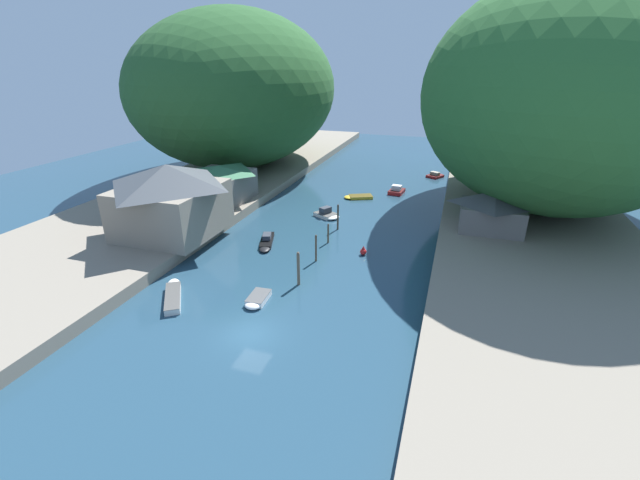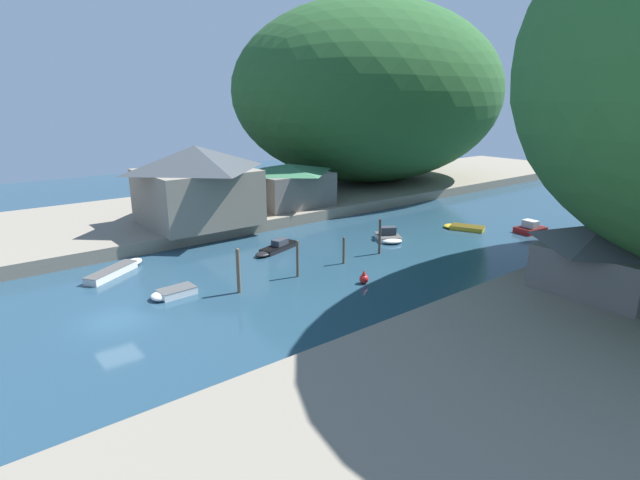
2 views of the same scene
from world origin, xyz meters
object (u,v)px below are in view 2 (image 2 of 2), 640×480
(boat_far_right_bank, at_px, (463,227))
(boat_white_cruiser, at_px, (276,248))
(boat_small_dinghy, at_px, (532,228))
(right_bank_cottage, at_px, (601,257))
(boat_far_upstream, at_px, (172,293))
(person_on_quay, at_px, (233,214))
(boathouse_shed, at_px, (288,184))
(waterfront_building, at_px, (197,183))
(boat_open_rowboat, at_px, (118,269))
(boat_navy_launch, at_px, (389,237))
(person_by_boathouse, at_px, (231,211))
(boat_mid_channel, at_px, (632,221))
(channel_buoy_near, at_px, (364,278))

(boat_far_right_bank, bearing_deg, boat_white_cruiser, 139.26)
(boat_small_dinghy, bearing_deg, right_bank_cottage, -43.48)
(boat_far_upstream, bearing_deg, person_on_quay, -47.59)
(person_on_quay, bearing_deg, boathouse_shed, 11.68)
(waterfront_building, height_order, boat_open_rowboat, waterfront_building)
(boat_navy_launch, bearing_deg, boathouse_shed, -54.63)
(boat_far_upstream, height_order, boat_far_right_bank, boat_far_upstream)
(boat_navy_launch, xyz_separation_m, boat_far_upstream, (0.57, -22.58, -0.11))
(boathouse_shed, relative_size, person_by_boathouse, 5.59)
(boat_white_cruiser, relative_size, boat_open_rowboat, 0.96)
(boat_navy_launch, relative_size, boat_mid_channel, 1.03)
(boat_mid_channel, height_order, person_by_boathouse, person_by_boathouse)
(boathouse_shed, relative_size, boat_navy_launch, 2.36)
(waterfront_building, relative_size, boat_open_rowboat, 1.94)
(person_on_quay, distance_m, person_by_boathouse, 1.48)
(person_on_quay, bearing_deg, boat_far_right_bank, -42.72)
(person_on_quay, xyz_separation_m, person_by_boathouse, (-1.37, 0.56, 0.00))
(right_bank_cottage, height_order, boat_far_right_bank, right_bank_cottage)
(boat_white_cruiser, height_order, boat_open_rowboat, boat_white_cruiser)
(boat_white_cruiser, distance_m, person_on_quay, 7.73)
(boat_white_cruiser, relative_size, boat_small_dinghy, 1.39)
(boat_mid_channel, bearing_deg, boat_white_cruiser, -84.07)
(right_bank_cottage, bearing_deg, boat_far_upstream, -132.47)
(boat_far_upstream, height_order, person_by_boathouse, person_by_boathouse)
(boat_small_dinghy, bearing_deg, person_on_quay, -119.88)
(boat_mid_channel, bearing_deg, waterfront_building, -94.06)
(boathouse_shed, bearing_deg, boat_white_cruiser, -39.95)
(boat_open_rowboat, bearing_deg, boat_mid_channel, 35.00)
(boat_open_rowboat, height_order, boat_far_right_bank, boat_open_rowboat)
(right_bank_cottage, distance_m, person_by_boathouse, 34.08)
(waterfront_building, relative_size, boat_navy_launch, 2.77)
(boat_far_right_bank, bearing_deg, boat_small_dinghy, -72.74)
(boat_open_rowboat, bearing_deg, boat_white_cruiser, 43.22)
(person_by_boathouse, bearing_deg, boat_far_right_bank, -41.80)
(right_bank_cottage, relative_size, channel_buoy_near, 7.09)
(right_bank_cottage, distance_m, channel_buoy_near, 15.97)
(boat_far_upstream, bearing_deg, person_by_boathouse, -45.84)
(boat_mid_channel, distance_m, boat_small_dinghy, 12.93)
(boat_navy_launch, xyz_separation_m, person_on_quay, (-11.42, -10.92, 1.81))
(boat_white_cruiser, bearing_deg, boat_far_right_bank, -124.41)
(boat_far_right_bank, relative_size, channel_buoy_near, 4.41)
(waterfront_building, relative_size, boat_far_upstream, 3.41)
(boathouse_shed, bearing_deg, person_by_boathouse, -75.46)
(boat_mid_channel, height_order, boat_open_rowboat, boat_mid_channel)
(boat_far_upstream, height_order, channel_buoy_near, channel_buoy_near)
(boat_far_right_bank, xyz_separation_m, boat_small_dinghy, (5.28, 4.75, 0.19))
(right_bank_cottage, height_order, boat_white_cruiser, right_bank_cottage)
(channel_buoy_near, bearing_deg, boathouse_shed, 158.50)
(boat_small_dinghy, bearing_deg, boat_far_right_bank, -131.35)
(waterfront_building, xyz_separation_m, boat_small_dinghy, (21.20, 27.56, -4.86))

